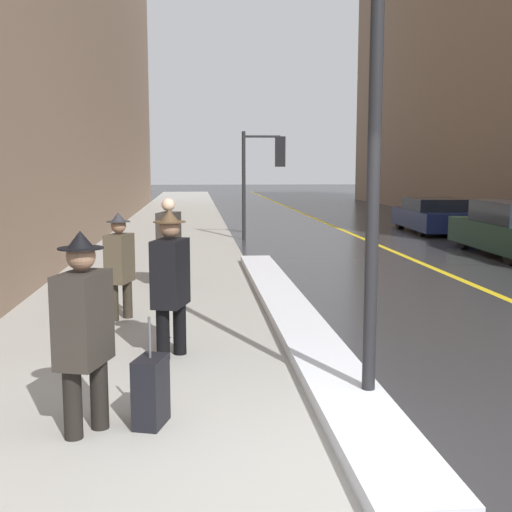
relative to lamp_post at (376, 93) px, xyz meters
The scene contains 12 objects.
ground_plane 3.18m from the lamp_post, 105.47° to the right, with size 160.00×160.00×0.00m, color #2D2D30.
sidewalk_slab 14.07m from the lamp_post, 100.00° to the left, with size 4.00×80.00×0.01m.
road_centre_stripe 14.32m from the lamp_post, 75.13° to the left, with size 0.16×80.00×0.00m.
snow_bank_curb 4.45m from the lamp_post, 93.15° to the left, with size 0.67×11.23×0.16m.
lamp_post is the anchor object (origin of this frame).
traffic_light_near 13.83m from the lamp_post, 87.43° to the left, with size 1.31×0.32×3.26m.
pedestrian_in_fedora 3.15m from the lamp_post, behind, with size 0.44×0.58×1.69m.
pedestrian_with_shoulder_bag 3.14m from the lamp_post, 137.55° to the left, with size 0.45×0.76×1.72m.
pedestrian_in_glasses 4.89m from the lamp_post, 126.26° to the left, with size 0.41×0.54×1.55m.
pedestrian_trailing 6.70m from the lamp_post, 108.56° to the left, with size 0.45×0.77×1.64m.
parked_car_navy 17.03m from the lamp_post, 67.29° to the left, with size 1.99×4.34×1.16m.
rolling_suitcase 3.20m from the lamp_post, behind, with size 0.31×0.41×0.95m.
Camera 1 is at (-1.18, -4.14, 2.18)m, focal length 45.00 mm.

